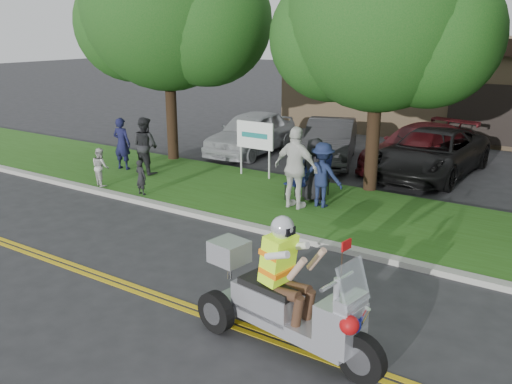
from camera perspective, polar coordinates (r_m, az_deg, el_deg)
The scene contains 23 objects.
ground at distance 9.72m, azimuth -7.45°, elevation -10.05°, with size 120.00×120.00×0.00m, color #28282B.
centerline_near at distance 9.34m, azimuth -9.81°, elevation -11.31°, with size 60.00×0.10×0.01m, color gold.
centerline_far at distance 9.44m, azimuth -9.14°, elevation -10.95°, with size 60.00×0.10×0.01m, color gold.
curb at distance 11.95m, azimuth 2.10°, elevation -4.30°, with size 60.00×0.25×0.12m, color #A8A89E.
grass_verge at distance 13.73m, azimuth 6.78°, elevation -1.57°, with size 60.00×4.00×0.10m, color #2A5516.
commercial_building at distance 25.85m, azimuth 25.29°, elevation 10.09°, with size 18.00×8.20×4.00m.
tree_left at distance 18.21m, azimuth -9.14°, elevation 18.21°, with size 6.62×5.40×7.78m.
tree_mid at distance 14.67m, azimuth 13.17°, elevation 16.71°, with size 5.88×4.80×7.05m.
business_sign at distance 16.00m, azimuth -0.11°, elevation 5.67°, with size 1.25×0.06×1.75m.
trike_scooter at distance 7.81m, azimuth 2.91°, elevation -11.43°, with size 2.98×1.16×1.95m.
lawn_chair_a at distance 14.45m, azimuth 6.62°, elevation 2.14°, with size 0.64×0.66×1.10m.
lawn_chair_b at distance 14.02m, azimuth 4.68°, elevation 1.52°, with size 0.60×0.61×1.01m.
spectator_adult_left at distance 17.44m, azimuth -13.93°, elevation 4.98°, with size 0.59×0.39×1.62m, color #141538.
spectator_adult_mid at distance 16.75m, azimuth -11.60°, elevation 4.83°, with size 0.84×0.65×1.73m, color black.
spectator_adult_right at distance 13.19m, azimuth 4.22°, elevation 2.55°, with size 1.19×0.49×2.03m, color silver.
spectator_chair_a at distance 13.41m, azimuth 7.00°, elevation 1.81°, with size 1.04×0.60×1.61m, color #192246.
spectator_chair_b at distance 13.86m, azimuth 6.17°, elevation 2.35°, with size 0.79×0.52×1.62m, color black.
child_left at distance 14.69m, azimuth -12.03°, elevation 1.54°, with size 0.35×0.23×0.95m, color black.
child_right at distance 15.79m, azimuth -16.04°, elevation 2.57°, with size 0.52×0.41×1.08m, color beige.
parked_car_far_left at distance 19.63m, azimuth -0.50°, elevation 6.29°, with size 1.78×4.43×1.51m, color #A3A6AA.
parked_car_left at distance 18.41m, azimuth 7.78°, elevation 5.30°, with size 1.52×4.36×1.44m, color #2A2A2C.
parked_car_mid at distance 17.43m, azimuth 17.95°, elevation 3.93°, with size 2.34×5.08×1.41m, color black.
parked_car_right at distance 18.07m, azimuth 16.79°, elevation 4.47°, with size 1.97×4.85×1.41m, color #4E1216.
Camera 1 is at (5.76, -6.48, 4.39)m, focal length 38.00 mm.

